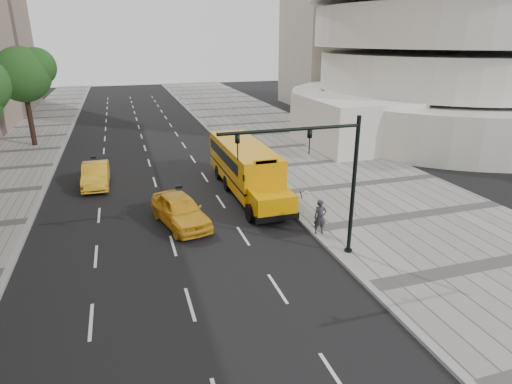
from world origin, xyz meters
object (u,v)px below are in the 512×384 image
object	(u,v)px
traffic_signal	(325,172)
tree_c	(23,74)
taxi_near	(180,210)
taxi_far	(96,175)
pedestrian	(320,217)
school_bus	(245,164)

from	to	relation	value
traffic_signal	tree_c	bearing A→B (deg)	120.11
taxi_near	taxi_far	xyz separation A→B (m)	(-4.49, 8.02, -0.06)
taxi_far	traffic_signal	bearing A→B (deg)	-53.39
tree_c	pedestrian	size ratio (longest dim) A/B	4.88
school_bus	taxi_far	distance (m)	10.08
taxi_far	pedestrian	world-z (taller)	pedestrian
tree_c	pedestrian	bearing A→B (deg)	-56.25
taxi_near	pedestrian	bearing A→B (deg)	-42.37
school_bus	traffic_signal	world-z (taller)	traffic_signal
taxi_near	taxi_far	world-z (taller)	taxi_near
taxi_far	traffic_signal	distance (m)	17.22
taxi_far	pedestrian	size ratio (longest dim) A/B	2.60
tree_c	traffic_signal	distance (m)	31.19
tree_c	school_bus	distance (m)	23.15
school_bus	pedestrian	size ratio (longest dim) A/B	6.48
taxi_near	pedestrian	xyz separation A→B (m)	(6.42, -3.50, 0.22)
tree_c	taxi_near	world-z (taller)	tree_c
tree_c	traffic_signal	bearing A→B (deg)	-59.89
tree_c	taxi_far	size ratio (longest dim) A/B	1.88
pedestrian	traffic_signal	xyz separation A→B (m)	(-0.96, -2.13, 3.05)
school_bus	taxi_near	xyz separation A→B (m)	(-4.77, -4.18, -0.94)
pedestrian	traffic_signal	world-z (taller)	traffic_signal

